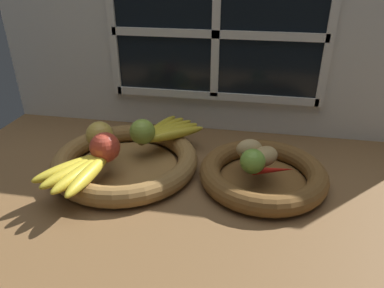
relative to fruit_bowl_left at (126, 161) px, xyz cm
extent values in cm
cube|color=brown|center=(19.79, 1.40, -3.94)|extent=(140.00, 90.00, 3.00)
cube|color=silver|center=(19.79, 31.40, 25.06)|extent=(140.00, 3.00, 55.00)
cube|color=black|center=(19.79, 29.50, 28.56)|extent=(64.00, 0.80, 38.00)
cube|color=white|center=(19.79, 28.90, 28.56)|extent=(2.40, 1.20, 38.00)
cube|color=white|center=(19.79, 28.90, 28.56)|extent=(64.00, 1.20, 2.40)
cube|color=white|center=(-12.21, 28.90, 28.56)|extent=(2.40, 1.20, 40.40)
cube|color=white|center=(51.79, 28.90, 28.56)|extent=(2.40, 1.20, 40.40)
cube|color=white|center=(19.79, 28.90, 9.56)|extent=(64.00, 1.20, 2.40)
cylinder|color=olive|center=(0.00, 0.00, -1.94)|extent=(27.45, 27.45, 1.00)
torus|color=olive|center=(0.00, 0.00, 0.19)|extent=(38.73, 38.73, 5.25)
cylinder|color=brown|center=(36.16, 0.00, -1.94)|extent=(21.86, 21.86, 1.00)
torus|color=brown|center=(36.16, 0.00, 0.19)|extent=(31.91, 31.91, 5.25)
sphere|color=gold|center=(-7.23, 1.60, 6.44)|extent=(7.25, 7.25, 7.25)
sphere|color=#8CAD3D|center=(3.30, 5.56, 6.31)|extent=(7.00, 7.00, 7.00)
sphere|color=#CC422D|center=(-2.87, -5.32, 6.59)|extent=(7.56, 7.56, 7.56)
ellipsoid|color=yellow|center=(-8.39, -12.42, 4.45)|extent=(14.32, 16.84, 3.28)
ellipsoid|color=yellow|center=(-6.82, -13.43, 4.45)|extent=(11.53, 18.31, 3.28)
ellipsoid|color=yellow|center=(-5.08, -14.11, 4.45)|extent=(8.29, 19.08, 3.28)
ellipsoid|color=yellow|center=(-3.24, -14.44, 4.45)|extent=(4.72, 19.09, 3.28)
sphere|color=brown|center=(-2.51, -5.02, 4.45)|extent=(2.95, 2.95, 2.95)
ellipsoid|color=gold|center=(10.88, 9.90, 4.21)|extent=(16.77, 13.67, 2.80)
ellipsoid|color=gold|center=(9.85, 11.05, 4.21)|extent=(15.05, 15.66, 2.80)
ellipsoid|color=gold|center=(8.65, 12.02, 4.21)|extent=(12.93, 17.23, 2.80)
ellipsoid|color=gold|center=(7.31, 12.77, 4.21)|extent=(10.47, 18.35, 2.80)
ellipsoid|color=gold|center=(5.86, 13.30, 4.21)|extent=(7.73, 18.98, 2.80)
sphere|color=brown|center=(3.35, 4.18, 4.21)|extent=(2.52, 2.52, 2.52)
ellipsoid|color=tan|center=(36.16, 0.00, 5.15)|extent=(8.90, 9.13, 4.69)
ellipsoid|color=tan|center=(32.26, 3.03, 5.26)|extent=(8.08, 7.08, 4.90)
sphere|color=#7AAD3D|center=(33.36, -4.20, 5.82)|extent=(6.01, 6.01, 6.01)
cone|color=red|center=(38.41, -3.92, 3.82)|extent=(10.32, 4.68, 2.02)
camera|label=1|loc=(32.53, -77.44, 47.59)|focal=33.13mm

